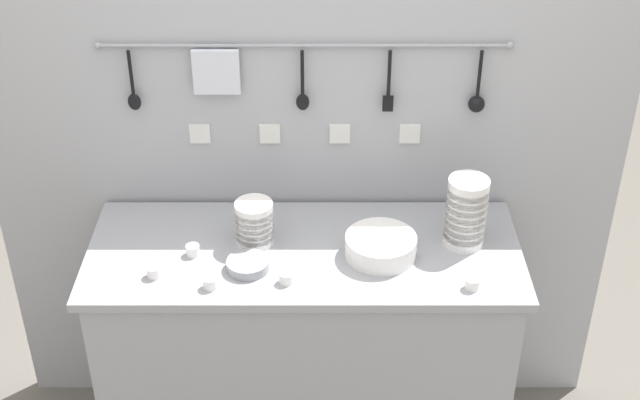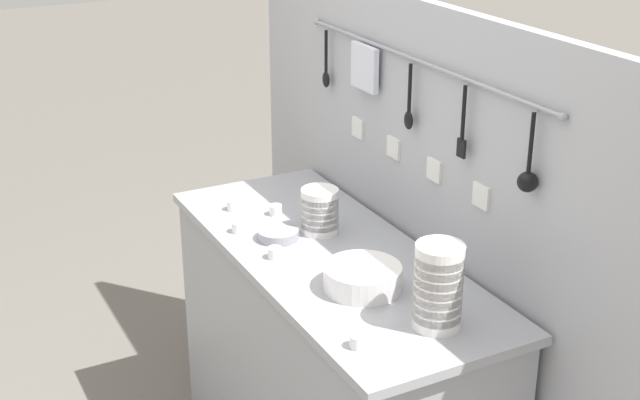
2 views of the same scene
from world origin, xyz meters
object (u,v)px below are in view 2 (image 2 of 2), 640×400
at_px(cup_back_right, 276,210).
at_px(cup_mid_row, 275,253).
at_px(bowl_stack_tall_left, 438,286).
at_px(cup_front_right, 238,227).
at_px(plate_stack, 363,278).
at_px(cup_centre, 233,205).
at_px(cup_front_left, 358,341).
at_px(steel_mixing_bowl, 278,234).
at_px(bowl_stack_short_front, 320,211).

bearing_deg(cup_back_right, cup_mid_row, -25.31).
bearing_deg(bowl_stack_tall_left, cup_front_right, -163.59).
height_order(plate_stack, cup_front_right, plate_stack).
height_order(cup_centre, cup_front_right, same).
height_order(cup_mid_row, cup_centre, same).
distance_m(cup_mid_row, cup_front_left, 0.58).
bearing_deg(cup_mid_row, cup_front_left, -2.85).
distance_m(cup_front_right, cup_back_right, 0.19).
bearing_deg(plate_stack, cup_centre, -171.06).
bearing_deg(cup_front_left, bowl_stack_tall_left, 88.77).
distance_m(cup_front_left, cup_centre, 1.00).
xyz_separation_m(steel_mixing_bowl, cup_front_left, (0.70, -0.10, 0.00)).
height_order(bowl_stack_short_front, cup_back_right, bowl_stack_short_front).
distance_m(plate_stack, cup_front_right, 0.57).
bearing_deg(bowl_stack_short_front, cup_back_right, -160.24).
distance_m(cup_mid_row, cup_back_right, 0.34).
bearing_deg(cup_front_left, plate_stack, 147.79).
relative_size(plate_stack, cup_front_left, 5.21).
bearing_deg(cup_centre, cup_mid_row, -4.19).
distance_m(bowl_stack_tall_left, cup_back_right, 0.90).
height_order(bowl_stack_tall_left, plate_stack, bowl_stack_tall_left).
distance_m(bowl_stack_short_front, cup_centre, 0.37).
relative_size(bowl_stack_tall_left, cup_front_right, 5.49).
height_order(bowl_stack_tall_left, cup_centre, bowl_stack_tall_left).
xyz_separation_m(bowl_stack_short_front, cup_front_right, (-0.12, -0.24, -0.06)).
bearing_deg(cup_centre, plate_stack, 8.94).
height_order(bowl_stack_tall_left, cup_mid_row, bowl_stack_tall_left).
bearing_deg(steel_mixing_bowl, cup_front_right, -138.63).
bearing_deg(cup_front_right, plate_stack, 17.56).
height_order(bowl_stack_tall_left, cup_back_right, bowl_stack_tall_left).
bearing_deg(cup_front_left, cup_back_right, 168.83).
bearing_deg(cup_centre, cup_front_left, -3.41).
bearing_deg(cup_back_right, cup_front_left, -11.17).
xyz_separation_m(steel_mixing_bowl, cup_centre, (-0.29, -0.04, 0.00)).
height_order(bowl_stack_short_front, cup_mid_row, bowl_stack_short_front).
bearing_deg(cup_front_right, bowl_stack_tall_left, 16.41).
height_order(cup_centre, cup_back_right, same).
distance_m(bowl_stack_tall_left, cup_centre, 1.02).
height_order(bowl_stack_tall_left, steel_mixing_bowl, bowl_stack_tall_left).
distance_m(bowl_stack_tall_left, steel_mixing_bowl, 0.73).
bearing_deg(cup_front_right, cup_mid_row, 6.33).
bearing_deg(steel_mixing_bowl, bowl_stack_tall_left, 11.51).
bearing_deg(cup_mid_row, cup_centre, 175.81).
bearing_deg(cup_mid_row, steel_mixing_bowl, 150.62).
bearing_deg(cup_front_left, bowl_stack_short_front, 160.27).
bearing_deg(bowl_stack_tall_left, cup_centre, -169.58).
relative_size(bowl_stack_short_front, cup_front_left, 3.45).
distance_m(steel_mixing_bowl, cup_mid_row, 0.14).
height_order(steel_mixing_bowl, cup_front_right, cup_front_right).
xyz_separation_m(plate_stack, cup_back_right, (-0.61, 0.00, -0.02)).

